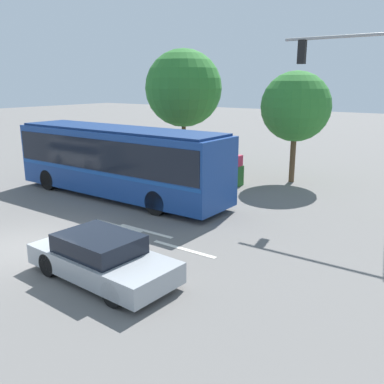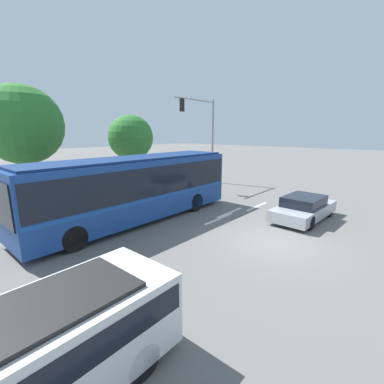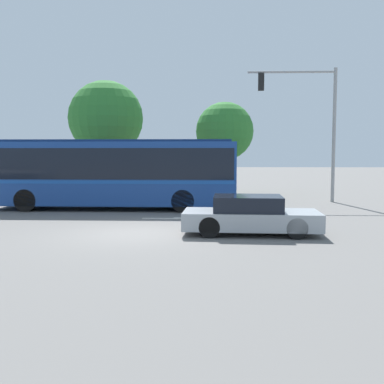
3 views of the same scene
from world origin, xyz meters
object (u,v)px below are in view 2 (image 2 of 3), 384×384
object	(u,v)px
street_tree_centre	(131,138)
sedan_foreground	(304,208)
traffic_light_pole	(205,129)
suv_left_lane	(29,355)
city_bus	(136,185)
street_tree_left	(22,125)

from	to	relation	value
street_tree_centre	sedan_foreground	bearing A→B (deg)	-88.68
sedan_foreground	traffic_light_pole	size ratio (longest dim) A/B	0.63
sedan_foreground	suv_left_lane	distance (m)	12.57
city_bus	traffic_light_pole	bearing A→B (deg)	-160.36
sedan_foreground	street_tree_centre	xyz separation A→B (m)	(-0.32, 13.71, 3.34)
traffic_light_pole	suv_left_lane	bearing A→B (deg)	30.21
suv_left_lane	street_tree_centre	distance (m)	18.65
sedan_foreground	traffic_light_pole	world-z (taller)	traffic_light_pole
traffic_light_pole	street_tree_centre	distance (m)	6.06
sedan_foreground	street_tree_left	size ratio (longest dim) A/B	0.62
traffic_light_pole	street_tree_centre	xyz separation A→B (m)	(-4.48, 4.02, -0.66)
city_bus	suv_left_lane	world-z (taller)	city_bus
traffic_light_pole	street_tree_centre	size ratio (longest dim) A/B	1.22
suv_left_lane	sedan_foreground	bearing A→B (deg)	-0.26
suv_left_lane	street_tree_centre	bearing A→B (deg)	47.85
traffic_light_pole	street_tree_left	world-z (taller)	street_tree_left
traffic_light_pole	sedan_foreground	bearing A→B (deg)	66.74
city_bus	sedan_foreground	bearing A→B (deg)	132.43
suv_left_lane	street_tree_left	xyz separation A→B (m)	(4.77, 14.24, 3.74)
suv_left_lane	street_tree_centre	xyz separation A→B (m)	(12.25, 13.76, 2.90)
sedan_foreground	city_bus	bearing A→B (deg)	134.90
street_tree_left	city_bus	bearing A→B (deg)	-74.85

